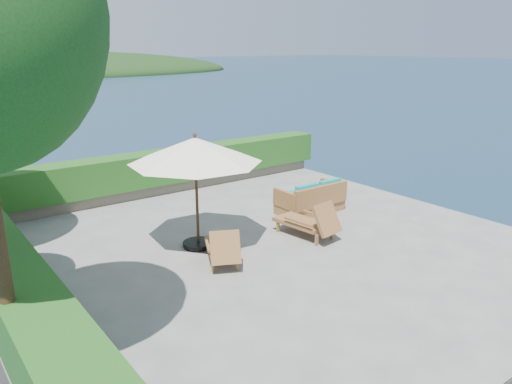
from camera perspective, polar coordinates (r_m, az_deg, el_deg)
ground at (r=11.96m, az=1.15°, el=-6.17°), size 12.00×12.00×0.00m
foundation at (r=12.64m, az=1.11°, el=-12.68°), size 12.00×12.00×3.00m
ocean at (r=13.40m, az=1.08°, el=-18.10°), size 600.00×600.00×0.00m
offshore_island at (r=152.25m, az=-25.29°, el=12.03°), size 126.00×57.60×12.60m
planter_wall_far at (r=16.44m, az=-10.93°, el=0.53°), size 12.00×0.60×0.36m
planter_wall_left at (r=9.83m, az=-26.22°, el=-12.11°), size 0.60×12.00×0.36m
hedge_far at (r=16.27m, az=-11.05°, el=2.80°), size 12.40×0.90×1.00m
hedge_left at (r=9.55m, az=-26.72°, el=-8.55°), size 0.90×12.40×1.00m
patio_umbrella at (r=11.33m, az=-6.96°, el=4.64°), size 3.78×3.78×2.73m
lounge_left at (r=10.96m, az=-3.84°, el=-6.28°), size 1.25×1.66×0.89m
lounge_right at (r=12.42m, az=6.14°, el=-3.36°), size 0.91×1.78×0.99m
side_table at (r=11.25m, az=-3.75°, el=-5.52°), size 0.57×0.57×0.48m
wicker_loveseat at (r=14.27m, az=6.36°, el=-0.91°), size 1.95×1.00×0.95m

